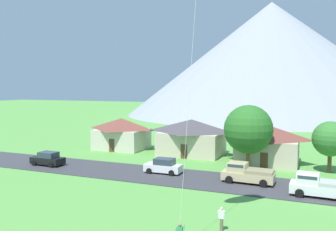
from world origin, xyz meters
name	(u,v)px	position (x,y,z in m)	size (l,w,h in m)	color
road_strip	(224,182)	(0.00, 26.48, 0.04)	(160.00, 7.52, 0.08)	#38383D
mountain_central_ridge	(271,59)	(-5.92, 121.89, 19.85)	(101.43, 101.43, 39.71)	#8E939E
mountain_far_east_ridge	(315,77)	(9.36, 175.55, 14.54)	(134.28, 134.28, 29.08)	slate
house_leftmost	(122,133)	(-19.72, 39.73, 2.53)	(8.24, 6.52, 4.89)	beige
house_left_center	(268,144)	(3.03, 37.45, 2.57)	(8.12, 7.30, 4.97)	beige
house_right_center	(192,136)	(-7.93, 39.48, 2.67)	(9.48, 7.15, 5.15)	beige
tree_left_of_center	(330,139)	(10.21, 35.08, 3.92)	(4.02, 4.02, 5.95)	brown
tree_center	(248,129)	(1.24, 33.27, 4.81)	(5.81, 5.81, 7.72)	brown
parked_car_white_west_end	(164,166)	(-7.25, 27.47, 0.87)	(4.23, 2.14, 1.68)	white
parked_car_black_mid_east	(48,159)	(-22.19, 25.64, 0.87)	(4.24, 2.15, 1.68)	black
pickup_truck_white_west_side	(319,186)	(8.95, 24.84, 1.06)	(5.27, 2.47, 1.99)	white
pickup_truck_sand_east_side	(247,173)	(2.19, 26.99, 1.06)	(5.28, 2.50, 1.99)	#C6B284
watcher_person	(222,218)	(2.65, 14.34, 0.88)	(0.56, 0.24, 1.68)	#70604C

